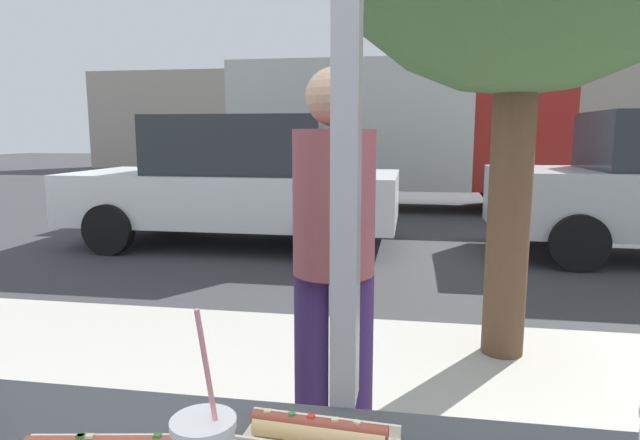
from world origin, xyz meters
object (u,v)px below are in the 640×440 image
object	(u,v)px
hotdog_tray_near	(319,433)
pedestrian	(334,250)
parked_car_white	(239,180)
box_truck	(388,130)

from	to	relation	value
hotdog_tray_near	pedestrian	bearing A→B (deg)	96.89
parked_car_white	box_truck	xyz separation A→B (m)	(1.84, 4.10, 0.70)
hotdog_tray_near	box_truck	world-z (taller)	box_truck
parked_car_white	pedestrian	distance (m)	5.43
hotdog_tray_near	parked_car_white	size ratio (longest dim) A/B	0.06
parked_car_white	box_truck	bearing A→B (deg)	65.82
hotdog_tray_near	pedestrian	world-z (taller)	pedestrian
box_truck	parked_car_white	bearing A→B (deg)	-114.18
parked_car_white	pedestrian	size ratio (longest dim) A/B	2.69
parked_car_white	hotdog_tray_near	bearing A→B (deg)	-70.86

